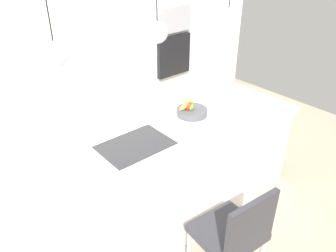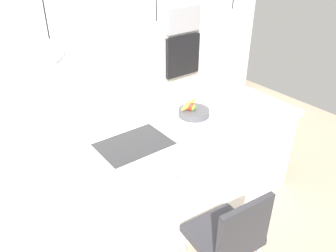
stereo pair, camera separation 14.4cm
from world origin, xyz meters
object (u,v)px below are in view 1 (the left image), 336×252
Objects in this scene: fruit_bowl at (191,110)px; oven at (173,56)px; microwave at (174,19)px; chair_near at (234,232)px.

oven is (1.09, 1.49, -0.08)m from fruit_bowl.
microwave is (1.09, 1.49, 0.42)m from fruit_bowl.
oven is 0.64× the size of chair_near.
oven is at bearing 57.65° from chair_near.
fruit_bowl is at bearing -126.14° from oven.
oven is (0.00, 0.00, -0.50)m from microwave.
fruit_bowl is at bearing -126.14° from microwave.
fruit_bowl is 1.84m from oven.
microwave is at bearing 0.00° from oven.
oven is at bearing 53.86° from fruit_bowl.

